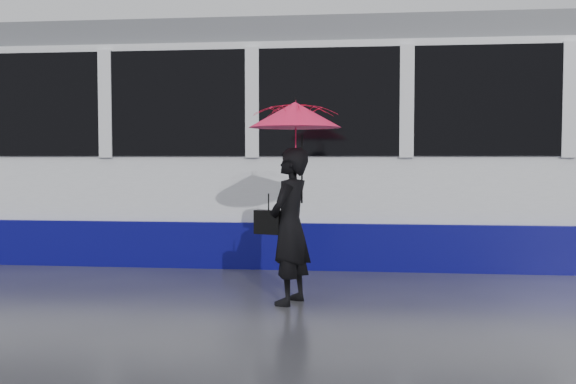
# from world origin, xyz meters

# --- Properties ---
(ground) EXTENTS (90.00, 90.00, 0.00)m
(ground) POSITION_xyz_m (0.00, 0.00, 0.00)
(ground) COLOR #2C2C31
(ground) RESTS_ON ground
(rails) EXTENTS (34.00, 1.51, 0.02)m
(rails) POSITION_xyz_m (0.00, 2.50, 0.01)
(rails) COLOR #3F3D38
(rails) RESTS_ON ground
(tram) EXTENTS (26.00, 2.56, 3.35)m
(tram) POSITION_xyz_m (2.81, 2.50, 1.64)
(tram) COLOR white
(tram) RESTS_ON ground
(woman) EXTENTS (0.54, 0.66, 1.57)m
(woman) POSITION_xyz_m (1.02, -0.69, 0.79)
(woman) COLOR black
(woman) RESTS_ON ground
(umbrella) EXTENTS (1.17, 1.17, 1.06)m
(umbrella) POSITION_xyz_m (1.07, -0.69, 1.72)
(umbrella) COLOR #FC156A
(umbrella) RESTS_ON ground
(handbag) EXTENTS (0.31, 0.20, 0.42)m
(handbag) POSITION_xyz_m (0.80, -0.67, 0.83)
(handbag) COLOR black
(handbag) RESTS_ON ground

